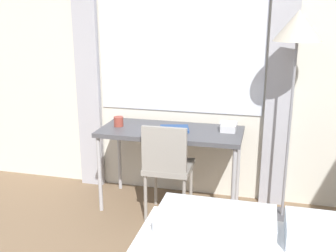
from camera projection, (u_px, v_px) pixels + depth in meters
wall_back_with_window at (176, 59)px, 3.74m from camera, size 5.75×0.13×2.70m
desk at (171, 136)px, 3.57m from camera, size 1.29×0.58×0.76m
desk_chair at (167, 164)px, 3.39m from camera, size 0.41×0.41×0.88m
standing_lamp at (297, 44)px, 3.11m from camera, size 0.39×0.39×1.80m
telephone at (229, 127)px, 3.51m from camera, size 0.15×0.18×0.09m
book at (174, 129)px, 3.54m from camera, size 0.30×0.27×0.02m
mug at (119, 121)px, 3.65m from camera, size 0.09×0.09×0.09m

